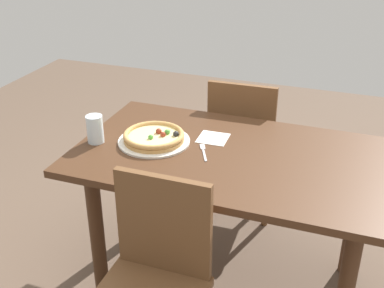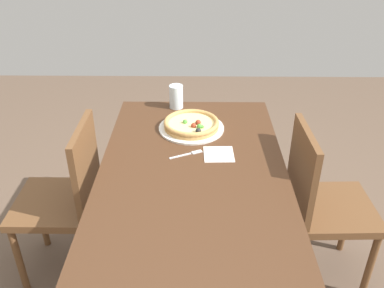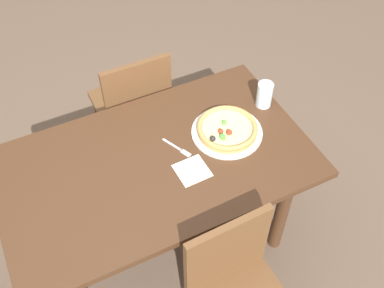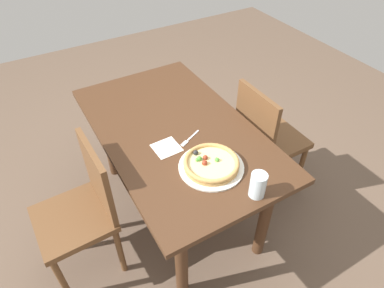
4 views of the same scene
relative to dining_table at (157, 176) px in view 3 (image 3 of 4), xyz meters
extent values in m
plane|color=brown|center=(0.00, 0.00, -0.63)|extent=(6.00, 6.00, 0.00)
cube|color=#472B19|center=(0.00, 0.00, 0.09)|extent=(1.42, 0.84, 0.03)
cylinder|color=#472B19|center=(-0.57, -0.28, -0.28)|extent=(0.07, 0.07, 0.71)
cylinder|color=#472B19|center=(0.57, -0.28, -0.28)|extent=(0.07, 0.07, 0.71)
cylinder|color=#472B19|center=(-0.57, 0.28, -0.28)|extent=(0.07, 0.07, 0.71)
cylinder|color=brown|center=(0.05, -0.87, -0.42)|extent=(0.04, 0.04, 0.42)
cylinder|color=brown|center=(-0.29, -0.87, -0.42)|extent=(0.04, 0.04, 0.42)
cylinder|color=brown|center=(0.05, -0.53, -0.42)|extent=(0.04, 0.04, 0.42)
cylinder|color=brown|center=(-0.29, -0.53, -0.42)|extent=(0.04, 0.04, 0.42)
cube|color=brown|center=(-0.12, -0.70, -0.18)|extent=(0.40, 0.40, 0.04)
cube|color=brown|center=(-0.12, -0.51, 0.05)|extent=(0.38, 0.03, 0.42)
cylinder|color=brown|center=(-0.26, 0.52, -0.42)|extent=(0.04, 0.04, 0.42)
cube|color=brown|center=(-0.09, 0.51, 0.05)|extent=(0.38, 0.04, 0.42)
cylinder|color=silver|center=(-0.38, -0.01, 0.12)|extent=(0.34, 0.34, 0.01)
cylinder|color=tan|center=(-0.38, -0.01, 0.13)|extent=(0.28, 0.28, 0.02)
cylinder|color=beige|center=(-0.38, -0.01, 0.14)|extent=(0.25, 0.25, 0.01)
torus|color=tan|center=(-0.38, -0.01, 0.15)|extent=(0.29, 0.29, 0.02)
sphere|color=#4C9E38|center=(-0.38, -0.04, 0.15)|extent=(0.02, 0.02, 0.02)
sphere|color=#4C9E38|center=(-0.33, 0.03, 0.15)|extent=(0.03, 0.03, 0.03)
sphere|color=#262626|center=(-0.28, 0.02, 0.15)|extent=(0.03, 0.03, 0.03)
sphere|color=#4C9E38|center=(-0.33, 0.04, 0.15)|extent=(0.02, 0.02, 0.02)
sphere|color=maroon|center=(-0.34, 0.00, 0.15)|extent=(0.03, 0.03, 0.03)
sphere|color=maroon|center=(-0.37, 0.02, 0.15)|extent=(0.03, 0.03, 0.03)
cube|color=silver|center=(-0.11, -0.06, 0.11)|extent=(0.06, 0.10, 0.00)
cube|color=silver|center=(-0.15, 0.02, 0.11)|extent=(0.04, 0.05, 0.00)
cylinder|color=silver|center=(-0.64, -0.10, 0.18)|extent=(0.08, 0.08, 0.13)
cube|color=white|center=(-0.13, 0.12, 0.11)|extent=(0.14, 0.14, 0.00)
camera|label=1|loc=(0.50, -1.90, 1.16)|focal=46.00mm
camera|label=2|loc=(1.53, 0.02, 1.15)|focal=38.93mm
camera|label=3|loc=(0.44, 1.26, 1.75)|focal=43.49mm
camera|label=4|loc=(-1.39, 0.69, 1.36)|focal=31.46mm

